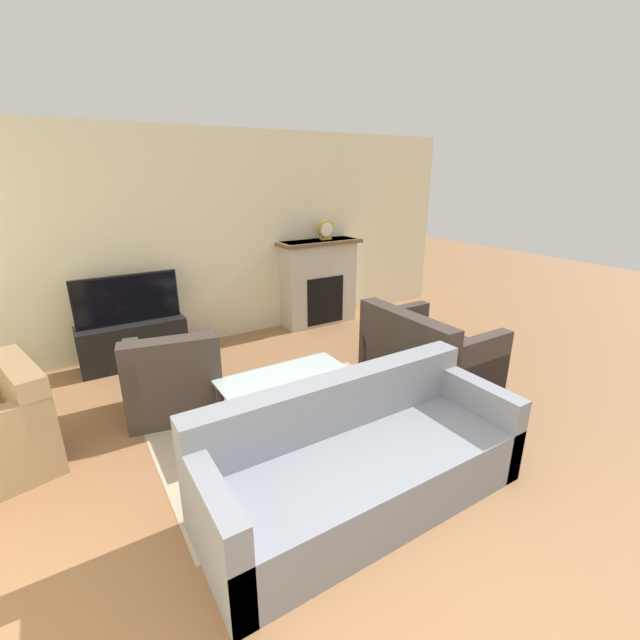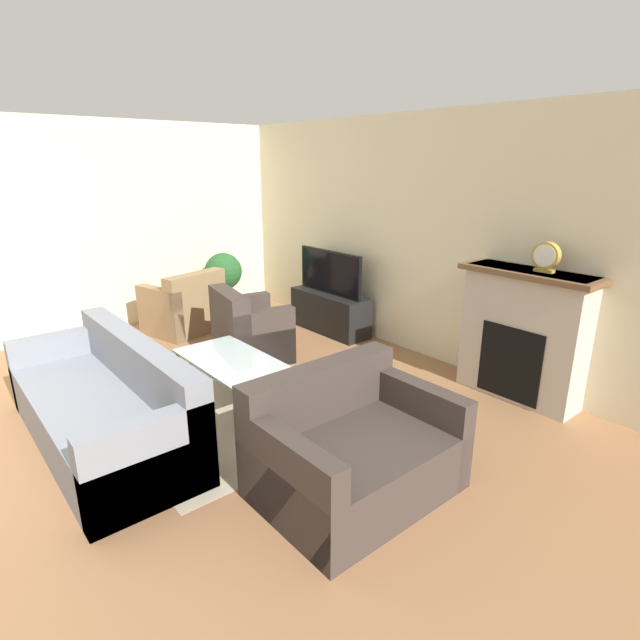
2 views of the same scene
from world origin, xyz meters
The scene contains 13 objects.
wall_back centered at (0.00, 4.63, 1.35)m, with size 8.44×0.06×2.70m.
wall_left centered at (-2.75, 2.30, 1.35)m, with size 0.06×7.60×2.70m.
area_rug centered at (0.24, 2.08, 0.00)m, with size 2.39×1.85×0.00m.
fireplace centered at (1.91, 4.41, 0.65)m, with size 1.23×0.42×1.25m.
tv_stand centered at (-0.73, 4.31, 0.26)m, with size 1.18×0.41×0.52m.
tv centered at (-0.73, 4.31, 0.81)m, with size 1.12×0.06×0.56m.
couch_sectional centered at (0.20, 1.12, 0.29)m, with size 2.25×0.88×0.82m.
couch_loveseat centered at (1.92, 2.20, 0.29)m, with size 0.96×1.30×0.82m.
armchair_by_window centered at (-1.97, 2.83, 0.30)m, with size 0.95×1.04×0.82m.
armchair_accent centered at (-0.60, 2.97, 0.31)m, with size 0.95×0.86×0.82m.
coffee_table centered at (0.24, 2.26, 0.39)m, with size 1.19×0.65×0.43m.
potted_plant centered at (-2.32, 3.63, 0.57)m, with size 0.54×0.54×0.92m.
mantel_clock centered at (2.02, 4.41, 1.39)m, with size 0.24×0.07×0.27m.
Camera 2 is at (4.06, 0.13, 2.18)m, focal length 28.00 mm.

